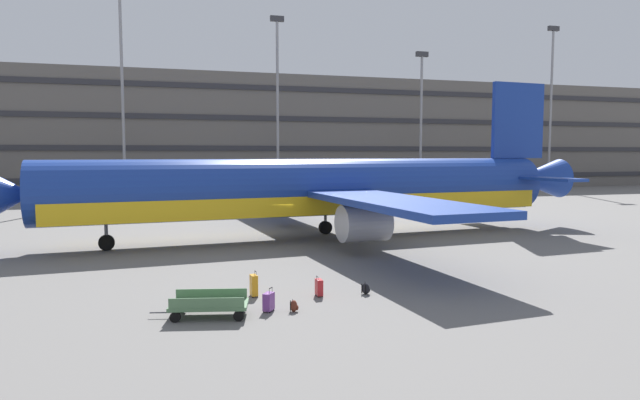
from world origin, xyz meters
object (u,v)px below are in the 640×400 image
object	(u,v)px
airliner	(321,190)
backpack_purple	(366,289)
suitcase_navy	(319,287)
baggage_cart	(209,305)
suitcase_upright	(254,285)
backpack_scuffed	(294,306)
suitcase_laid_flat	(269,301)

from	to	relation	value
airliner	backpack_purple	bearing A→B (deg)	-99.27
suitcase_navy	baggage_cart	distance (m)	4.63
suitcase_upright	backpack_purple	distance (m)	4.41
baggage_cart	suitcase_upright	bearing A→B (deg)	49.81
airliner	backpack_purple	distance (m)	14.94
backpack_scuffed	backpack_purple	bearing A→B (deg)	25.33
suitcase_laid_flat	backpack_purple	world-z (taller)	suitcase_laid_flat
airliner	suitcase_navy	distance (m)	15.11
suitcase_laid_flat	suitcase_navy	size ratio (longest dim) A/B	1.08
suitcase_laid_flat	suitcase_navy	xyz separation A→B (m)	(2.28, 1.50, 0.00)
baggage_cart	backpack_purple	bearing A→B (deg)	12.40
baggage_cart	suitcase_laid_flat	bearing A→B (deg)	2.52
suitcase_laid_flat	backpack_scuffed	xyz separation A→B (m)	(0.85, -0.28, -0.16)
suitcase_laid_flat	backpack_purple	distance (m)	4.34
backpack_scuffed	baggage_cart	world-z (taller)	baggage_cart
backpack_scuffed	backpack_purple	distance (m)	3.65
suitcase_navy	backpack_purple	world-z (taller)	suitcase_navy
suitcase_navy	backpack_scuffed	bearing A→B (deg)	-128.67
airliner	suitcase_laid_flat	world-z (taller)	airliner
airliner	suitcase_navy	bearing A→B (deg)	-106.54
suitcase_laid_flat	baggage_cart	bearing A→B (deg)	-177.48
suitcase_upright	suitcase_navy	bearing A→B (deg)	-15.02
suitcase_upright	suitcase_navy	world-z (taller)	suitcase_upright
baggage_cart	backpack_scuffed	bearing A→B (deg)	-3.78
backpack_purple	baggage_cart	size ratio (longest dim) A/B	0.15
suitcase_laid_flat	backpack_purple	xyz separation A→B (m)	(4.15, 1.28, -0.14)
airliner	suitcase_upright	distance (m)	15.37
suitcase_upright	backpack_scuffed	world-z (taller)	suitcase_upright
airliner	backpack_scuffed	world-z (taller)	airliner
suitcase_upright	backpack_scuffed	distance (m)	2.66
backpack_scuffed	suitcase_laid_flat	bearing A→B (deg)	161.51
suitcase_upright	backpack_purple	xyz separation A→B (m)	(4.32, -0.88, -0.23)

